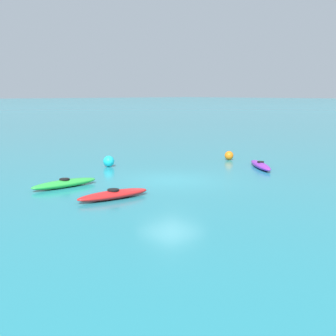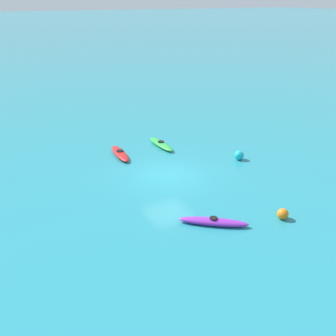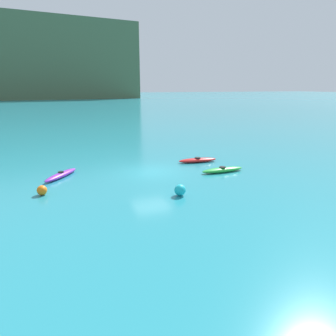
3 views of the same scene
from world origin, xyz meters
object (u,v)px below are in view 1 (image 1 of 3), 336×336
kayak_green (65,183)px  buoy_orange (229,156)px  kayak_red (113,195)px  buoy_cyan (109,161)px  kayak_purple (261,165)px

kayak_green → buoy_orange: bearing=-178.1°
kayak_red → buoy_cyan: size_ratio=5.04×
kayak_green → buoy_cyan: bearing=-145.0°
buoy_cyan → kayak_purple: bearing=133.7°
kayak_green → kayak_red: size_ratio=1.00×
kayak_red → buoy_orange: (-10.92, -3.49, 0.10)m
buoy_cyan → buoy_orange: bearing=157.5°
kayak_purple → kayak_green: bearing=-15.0°
kayak_purple → kayak_red: bearing=2.4°
buoy_orange → buoy_cyan: bearing=-22.5°
kayak_green → buoy_orange: buoy_orange is taller
kayak_purple → buoy_cyan: bearing=-46.3°
buoy_orange → buoy_cyan: size_ratio=0.87×
kayak_green → buoy_cyan: (-4.48, -3.14, 0.14)m
kayak_purple → buoy_orange: buoy_orange is taller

